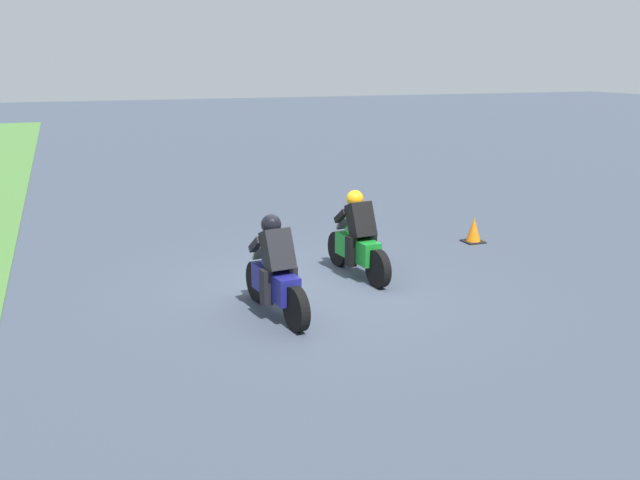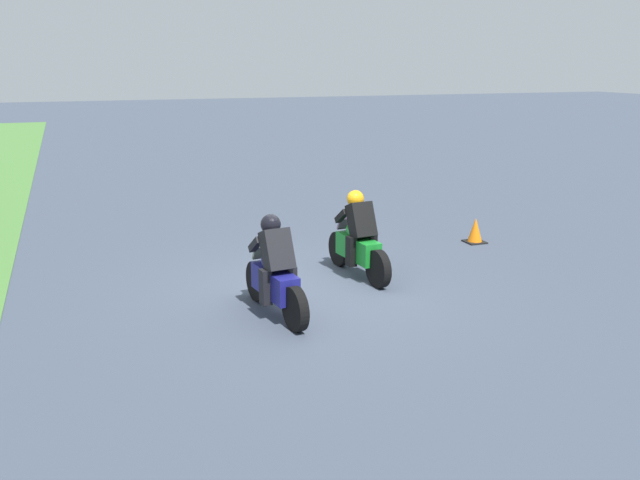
# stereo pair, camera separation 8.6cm
# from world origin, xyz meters

# --- Properties ---
(ground_plane) EXTENTS (120.00, 120.00, 0.00)m
(ground_plane) POSITION_xyz_m (0.00, 0.00, 0.00)
(ground_plane) COLOR #3D4757
(rider_lane_a) EXTENTS (2.04, 0.56, 1.51)m
(rider_lane_a) POSITION_xyz_m (0.46, -1.04, 0.62)
(rider_lane_a) COLOR black
(rider_lane_a) RESTS_ON ground_plane
(rider_lane_b) EXTENTS (2.04, 0.58, 1.51)m
(rider_lane_b) POSITION_xyz_m (-0.85, 0.87, 0.62)
(rider_lane_b) COLOR black
(rider_lane_b) RESTS_ON ground_plane
(traffic_cone) EXTENTS (0.40, 0.40, 0.52)m
(traffic_cone) POSITION_xyz_m (1.69, -4.23, 0.24)
(traffic_cone) COLOR black
(traffic_cone) RESTS_ON ground_plane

